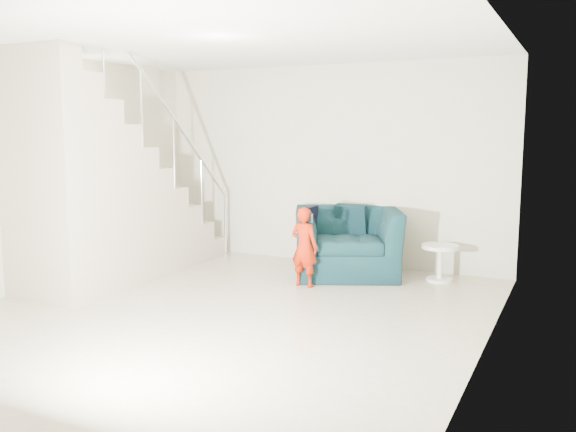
{
  "coord_description": "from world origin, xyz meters",
  "views": [
    {
      "loc": [
        3.17,
        -5.0,
        1.83
      ],
      "look_at": [
        0.15,
        1.2,
        0.85
      ],
      "focal_mm": 38.0,
      "sensor_mm": 36.0,
      "label": 1
    }
  ],
  "objects_px": {
    "side_table": "(440,257)",
    "staircase": "(104,204)",
    "toddler": "(304,247)",
    "armchair": "(347,242)"
  },
  "relations": [
    {
      "from": "armchair",
      "to": "side_table",
      "type": "bearing_deg",
      "value": -15.61
    },
    {
      "from": "staircase",
      "to": "toddler",
      "type": "bearing_deg",
      "value": 19.72
    },
    {
      "from": "armchair",
      "to": "toddler",
      "type": "relative_size",
      "value": 1.38
    },
    {
      "from": "armchair",
      "to": "side_table",
      "type": "height_order",
      "value": "armchair"
    },
    {
      "from": "toddler",
      "to": "staircase",
      "type": "distance_m",
      "value": 2.47
    },
    {
      "from": "side_table",
      "to": "staircase",
      "type": "bearing_deg",
      "value": -154.23
    },
    {
      "from": "toddler",
      "to": "side_table",
      "type": "height_order",
      "value": "toddler"
    },
    {
      "from": "side_table",
      "to": "staircase",
      "type": "distance_m",
      "value": 4.11
    },
    {
      "from": "armchair",
      "to": "side_table",
      "type": "relative_size",
      "value": 2.9
    },
    {
      "from": "armchair",
      "to": "toddler",
      "type": "distance_m",
      "value": 0.81
    }
  ]
}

